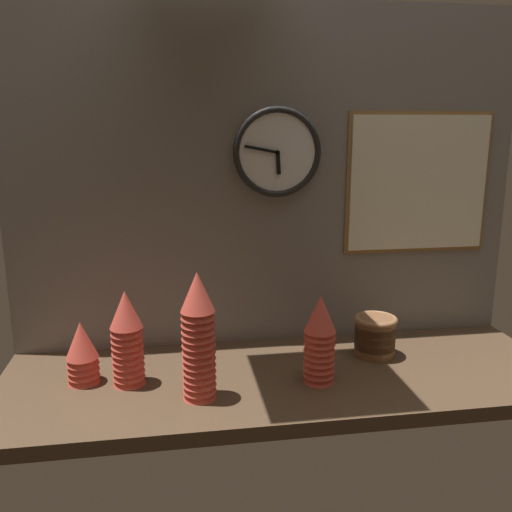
{
  "coord_description": "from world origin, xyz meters",
  "views": [
    {
      "loc": [
        -0.31,
        -1.4,
        0.68
      ],
      "look_at": [
        -0.08,
        0.04,
        0.34
      ],
      "focal_mm": 38.0,
      "sensor_mm": 36.0,
      "label": 1
    }
  ],
  "objects": [
    {
      "name": "cup_stack_center_right",
      "position": [
        0.08,
        -0.07,
        0.12
      ],
      "size": [
        0.09,
        0.09,
        0.25
      ],
      "color": "#DB4C3D",
      "rests_on": "ground_plane"
    },
    {
      "name": "bowl_stack_right",
      "position": [
        0.3,
        0.07,
        0.07
      ],
      "size": [
        0.13,
        0.13,
        0.12
      ],
      "color": "brown",
      "rests_on": "ground_plane"
    },
    {
      "name": "wall_clock",
      "position": [
        0.02,
        0.23,
        0.61
      ],
      "size": [
        0.27,
        0.03,
        0.27
      ],
      "color": "white"
    },
    {
      "name": "wall_tiled_back",
      "position": [
        0.0,
        0.27,
        0.53
      ],
      "size": [
        1.6,
        0.03,
        1.05
      ],
      "color": "slate",
      "rests_on": "ground_plane"
    },
    {
      "name": "ground_plane",
      "position": [
        0.0,
        0.0,
        -0.02
      ],
      "size": [
        1.6,
        0.56,
        0.04
      ],
      "primitive_type": "cube",
      "color": "#4C3826"
    },
    {
      "name": "cup_stack_left",
      "position": [
        -0.44,
        -0.01,
        0.13
      ],
      "size": [
        0.09,
        0.09,
        0.27
      ],
      "color": "#DB4C3D",
      "rests_on": "ground_plane"
    },
    {
      "name": "cup_stack_far_left",
      "position": [
        -0.56,
        0.02,
        0.09
      ],
      "size": [
        0.09,
        0.09,
        0.17
      ],
      "color": "#DB4C3D",
      "rests_on": "ground_plane"
    },
    {
      "name": "cup_stack_center_left",
      "position": [
        -0.25,
        -0.11,
        0.17
      ],
      "size": [
        0.09,
        0.09,
        0.34
      ],
      "color": "#DB4C3D",
      "rests_on": "ground_plane"
    },
    {
      "name": "menu_board",
      "position": [
        0.49,
        0.24,
        0.51
      ],
      "size": [
        0.48,
        0.01,
        0.45
      ],
      "color": "olive"
    }
  ]
}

